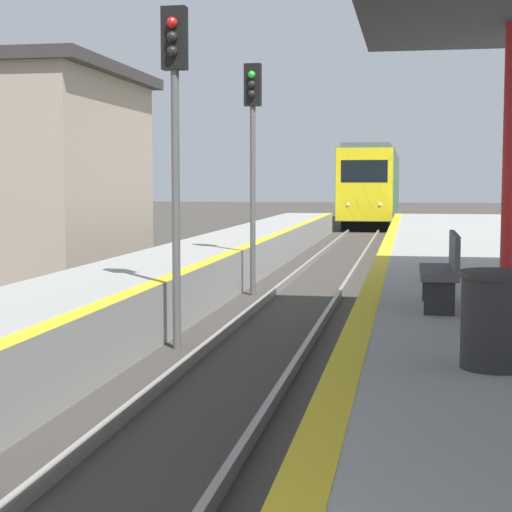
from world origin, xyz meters
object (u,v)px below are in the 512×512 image
object	(u,v)px
trash_bin	(495,319)
bench	(444,269)
train	(373,186)
signal_mid	(175,114)
signal_far	(253,136)

from	to	relation	value
trash_bin	bench	size ratio (longest dim) A/B	0.54
train	bench	xyz separation A→B (m)	(2.59, -41.45, -0.80)
signal_mid	trash_bin	bearing A→B (deg)	-50.32
train	bench	bearing A→B (deg)	-86.42
train	trash_bin	size ratio (longest dim) A/B	26.18
signal_mid	trash_bin	xyz separation A→B (m)	(4.10, -4.95, -2.11)
signal_far	trash_bin	size ratio (longest dim) A/B	6.15
signal_far	bench	world-z (taller)	signal_far
signal_mid	bench	size ratio (longest dim) A/B	3.32
signal_mid	bench	xyz separation A→B (m)	(3.81, -1.55, -2.04)
bench	signal_mid	bearing A→B (deg)	157.81
signal_mid	trash_bin	size ratio (longest dim) A/B	6.15
trash_bin	signal_far	bearing A→B (deg)	110.21
signal_far	bench	distance (m)	8.79
signal_mid	signal_far	distance (m)	6.11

